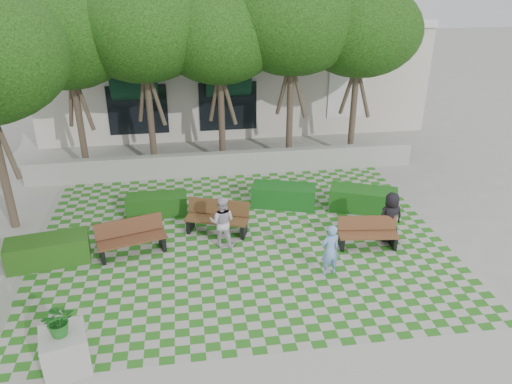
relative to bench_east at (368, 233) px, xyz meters
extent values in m
plane|color=gray|center=(-3.62, -0.24, -0.44)|extent=(90.00, 90.00, 0.00)
plane|color=#2B721E|center=(-3.62, 0.76, -0.43)|extent=(12.00, 12.00, 0.00)
cube|color=#9E9B93|center=(-3.62, 5.96, 0.01)|extent=(15.00, 0.36, 0.90)
cube|color=brown|center=(-0.01, -0.07, -0.01)|extent=(1.78, 0.72, 0.06)
cube|color=brown|center=(0.02, 0.18, 0.25)|extent=(1.73, 0.31, 0.43)
cube|color=black|center=(-0.77, 0.02, -0.23)|extent=(0.15, 0.49, 0.42)
cube|color=black|center=(0.76, -0.16, -0.23)|extent=(0.15, 0.49, 0.42)
cube|color=#51351B|center=(-4.32, 1.42, 0.04)|extent=(2.01, 1.20, 0.06)
cube|color=#51351B|center=(-4.22, 1.68, 0.33)|extent=(1.86, 0.77, 0.48)
cube|color=black|center=(-5.12, 1.71, -0.20)|extent=(0.28, 0.54, 0.47)
cube|color=black|center=(-3.51, 1.14, -0.20)|extent=(0.28, 0.54, 0.47)
cube|color=#532F1C|center=(-6.80, 0.57, 0.04)|extent=(2.02, 1.09, 0.06)
cube|color=#532F1C|center=(-6.87, 0.84, 0.33)|extent=(1.90, 0.65, 0.48)
cube|color=black|center=(-7.62, 0.34, -0.20)|extent=(0.25, 0.55, 0.47)
cube|color=black|center=(-5.97, 0.81, -0.20)|extent=(0.25, 0.55, 0.47)
cube|color=#164C14|center=(0.66, 2.26, -0.05)|extent=(2.37, 1.64, 0.77)
cube|color=#144C19|center=(-1.92, 2.97, -0.06)|extent=(2.29, 1.44, 0.75)
cube|color=#184813|center=(-6.18, 2.96, -0.09)|extent=(1.96, 0.79, 0.69)
cube|color=#1E4A13|center=(-9.07, 0.47, -0.06)|extent=(2.30, 1.24, 0.77)
cube|color=#9E9B93|center=(-7.82, -3.70, 0.01)|extent=(1.10, 1.10, 0.90)
imported|color=#216C22|center=(-7.82, -3.70, 0.82)|extent=(0.75, 0.69, 0.70)
imported|color=#7FA5E8|center=(-1.50, -1.19, 0.30)|extent=(0.61, 0.48, 1.48)
imported|color=black|center=(0.76, 0.26, 0.34)|extent=(0.80, 0.56, 1.56)
imported|color=silver|center=(-4.20, 0.70, 0.35)|extent=(0.89, 0.78, 1.57)
cylinder|color=#47382B|center=(-9.12, 7.36, 1.38)|extent=(0.26, 0.26, 3.64)
ellipsoid|color=#1E4C11|center=(-9.12, 7.36, 4.63)|extent=(4.80, 4.80, 3.60)
cylinder|color=#47382B|center=(-6.42, 7.36, 1.47)|extent=(0.26, 0.26, 3.81)
ellipsoid|color=#1E4C11|center=(-6.42, 7.36, 4.87)|extent=(5.00, 5.00, 3.75)
cylinder|color=#47382B|center=(-3.62, 7.36, 1.35)|extent=(0.26, 0.26, 3.58)
ellipsoid|color=#1E4C11|center=(-3.62, 7.36, 4.55)|extent=(4.60, 4.60, 3.45)
cylinder|color=#47382B|center=(-0.82, 7.36, 1.52)|extent=(0.26, 0.26, 3.92)
ellipsoid|color=#1E4C11|center=(-0.82, 7.36, 5.02)|extent=(5.20, 5.20, 3.90)
cylinder|color=#47382B|center=(1.88, 7.36, 1.41)|extent=(0.26, 0.26, 3.70)
ellipsoid|color=#1E4C11|center=(1.88, 7.36, 4.71)|extent=(4.80, 4.80, 3.60)
cylinder|color=#47382B|center=(-10.62, 2.76, 1.47)|extent=(0.26, 0.26, 3.81)
cube|color=beige|center=(-2.62, 13.96, 2.06)|extent=(18.00, 8.00, 5.00)
cube|color=white|center=(-2.62, 9.96, 4.56)|extent=(18.00, 0.30, 0.30)
cube|color=black|center=(2.38, 9.94, 1.76)|extent=(1.40, 0.10, 2.40)
cylinder|color=#0E3320|center=(-7.12, 9.94, 2.56)|extent=(3.00, 1.80, 1.80)
cube|color=black|center=(-7.12, 9.94, 1.16)|extent=(2.60, 0.08, 2.20)
cylinder|color=#0E3320|center=(-3.12, 9.94, 2.56)|extent=(3.00, 1.80, 1.80)
cube|color=black|center=(-3.12, 9.94, 1.16)|extent=(2.60, 0.08, 2.20)
camera|label=1|loc=(-5.08, -12.02, 7.38)|focal=35.00mm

